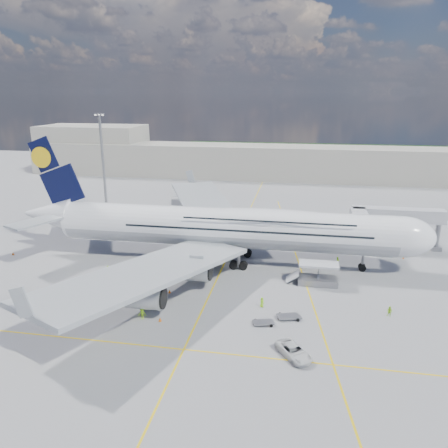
% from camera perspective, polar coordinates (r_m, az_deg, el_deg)
% --- Properties ---
extents(ground, '(300.00, 300.00, 0.00)m').
position_cam_1_polar(ground, '(74.05, -1.19, -7.75)').
color(ground, gray).
rests_on(ground, ground).
extents(taxi_line_main, '(0.25, 220.00, 0.01)m').
position_cam_1_polar(taxi_line_main, '(74.05, -1.19, -7.75)').
color(taxi_line_main, yellow).
rests_on(taxi_line_main, ground).
extents(taxi_line_cross, '(120.00, 0.25, 0.01)m').
position_cam_1_polar(taxi_line_cross, '(56.96, -5.28, -16.00)').
color(taxi_line_cross, yellow).
rests_on(taxi_line_cross, ground).
extents(taxi_line_diag, '(14.16, 99.06, 0.01)m').
position_cam_1_polar(taxi_line_diag, '(82.01, 9.88, -5.48)').
color(taxi_line_diag, yellow).
rests_on(taxi_line_diag, ground).
extents(airliner, '(77.26, 79.15, 23.71)m').
position_cam_1_polar(airliner, '(80.75, 0.34, -0.40)').
color(airliner, white).
rests_on(airliner, ground).
extents(jet_bridge, '(18.80, 12.10, 8.50)m').
position_cam_1_polar(jet_bridge, '(91.67, 20.09, 0.65)').
color(jet_bridge, '#B7B7BC').
rests_on(jet_bridge, ground).
extents(cargo_loader, '(8.53, 3.20, 3.67)m').
position_cam_1_polar(cargo_loader, '(75.06, 12.03, -6.75)').
color(cargo_loader, silver).
rests_on(cargo_loader, ground).
extents(light_mast, '(3.00, 0.70, 25.50)m').
position_cam_1_polar(light_mast, '(124.39, -15.55, 8.11)').
color(light_mast, gray).
rests_on(light_mast, ground).
extents(terminal, '(180.00, 16.00, 12.00)m').
position_cam_1_polar(terminal, '(163.44, 5.37, 8.06)').
color(terminal, '#B2AD9E').
rests_on(terminal, ground).
extents(hangar, '(40.00, 22.00, 18.00)m').
position_cam_1_polar(hangar, '(187.00, -16.66, 9.47)').
color(hangar, '#B2AD9E').
rests_on(hangar, ground).
extents(tree_line, '(160.00, 6.00, 8.00)m').
position_cam_1_polar(tree_line, '(209.44, 17.55, 8.74)').
color(tree_line, '#193814').
rests_on(tree_line, ground).
extents(dolly_row_a, '(3.65, 2.60, 2.09)m').
position_cam_1_polar(dolly_row_a, '(75.19, -10.93, -6.74)').
color(dolly_row_a, gray).
rests_on(dolly_row_a, ground).
extents(dolly_row_b, '(2.94, 1.84, 1.75)m').
position_cam_1_polar(dolly_row_b, '(78.17, -9.00, -5.85)').
color(dolly_row_b, gray).
rests_on(dolly_row_b, ground).
extents(dolly_row_c, '(3.02, 2.24, 1.71)m').
position_cam_1_polar(dolly_row_c, '(70.67, -14.00, -8.72)').
color(dolly_row_c, gray).
rests_on(dolly_row_c, ground).
extents(dolly_back, '(3.42, 2.58, 0.45)m').
position_cam_1_polar(dolly_back, '(70.67, -15.07, -9.33)').
color(dolly_back, gray).
rests_on(dolly_back, ground).
extents(dolly_nose_far, '(3.21, 2.30, 0.42)m').
position_cam_1_polar(dolly_nose_far, '(62.06, 5.16, -12.66)').
color(dolly_nose_far, gray).
rests_on(dolly_nose_far, ground).
extents(dolly_nose_near, '(3.57, 2.55, 0.47)m').
position_cam_1_polar(dolly_nose_near, '(63.88, 8.46, -11.83)').
color(dolly_nose_near, gray).
rests_on(dolly_nose_near, ground).
extents(baggage_tug, '(2.68, 1.32, 1.65)m').
position_cam_1_polar(baggage_tug, '(77.88, -10.97, -6.21)').
color(baggage_tug, silver).
rests_on(baggage_tug, ground).
extents(catering_truck_inner, '(7.09, 3.92, 4.00)m').
position_cam_1_polar(catering_truck_inner, '(96.73, -4.41, -0.60)').
color(catering_truck_inner, gray).
rests_on(catering_truck_inner, ground).
extents(catering_truck_outer, '(6.21, 2.71, 3.63)m').
position_cam_1_polar(catering_truck_outer, '(117.31, -5.43, 2.40)').
color(catering_truck_outer, gray).
rests_on(catering_truck_outer, ground).
extents(service_van, '(5.15, 5.82, 1.49)m').
position_cam_1_polar(service_van, '(55.67, 9.09, -16.10)').
color(service_van, silver).
rests_on(service_van, ground).
extents(crew_nose, '(0.82, 0.87, 1.99)m').
position_cam_1_polar(crew_nose, '(82.84, 14.61, -4.83)').
color(crew_nose, '#92E518').
rests_on(crew_nose, ground).
extents(crew_loader, '(0.97, 0.93, 1.58)m').
position_cam_1_polar(crew_loader, '(67.82, 20.82, -10.64)').
color(crew_loader, '#97E217').
rests_on(crew_loader, ground).
extents(crew_wing, '(0.58, 1.20, 1.98)m').
position_cam_1_polar(crew_wing, '(78.96, -14.93, -5.95)').
color(crew_wing, '#B5FA1A').
rests_on(crew_wing, ground).
extents(crew_van, '(0.88, 0.88, 1.54)m').
position_cam_1_polar(crew_van, '(66.38, 4.97, -10.14)').
color(crew_van, '#97EB18').
rests_on(crew_van, ground).
extents(crew_tug, '(1.18, 0.81, 1.67)m').
position_cam_1_polar(crew_tug, '(63.91, -10.63, -11.46)').
color(crew_tug, '#B2FF1A').
rests_on(crew_tug, ground).
extents(cone_nose, '(0.39, 0.39, 0.49)m').
position_cam_1_polar(cone_nose, '(91.18, 22.38, -4.08)').
color(cone_nose, '#D55B0B').
rests_on(cone_nose, ground).
extents(cone_wing_left_inner, '(0.44, 0.44, 0.56)m').
position_cam_1_polar(cone_wing_left_inner, '(100.48, -5.98, -0.94)').
color(cone_wing_left_inner, '#D55B0B').
rests_on(cone_wing_left_inner, ground).
extents(cone_wing_left_outer, '(0.47, 0.47, 0.59)m').
position_cam_1_polar(cone_wing_left_outer, '(108.91, -8.55, 0.39)').
color(cone_wing_left_outer, '#D55B0B').
rests_on(cone_wing_left_outer, ground).
extents(cone_wing_right_inner, '(0.48, 0.48, 0.61)m').
position_cam_1_polar(cone_wing_right_inner, '(71.16, -7.13, -8.70)').
color(cone_wing_right_inner, '#D55B0B').
rests_on(cone_wing_right_inner, ground).
extents(cone_wing_right_outer, '(0.45, 0.45, 0.58)m').
position_cam_1_polar(cone_wing_right_outer, '(63.26, -8.36, -12.22)').
color(cone_wing_right_outer, '#D55B0B').
rests_on(cone_wing_right_outer, ground).
extents(cone_tail, '(0.48, 0.48, 0.60)m').
position_cam_1_polar(cone_tail, '(95.77, -25.85, -3.49)').
color(cone_tail, '#D55B0B').
rests_on(cone_tail, ground).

